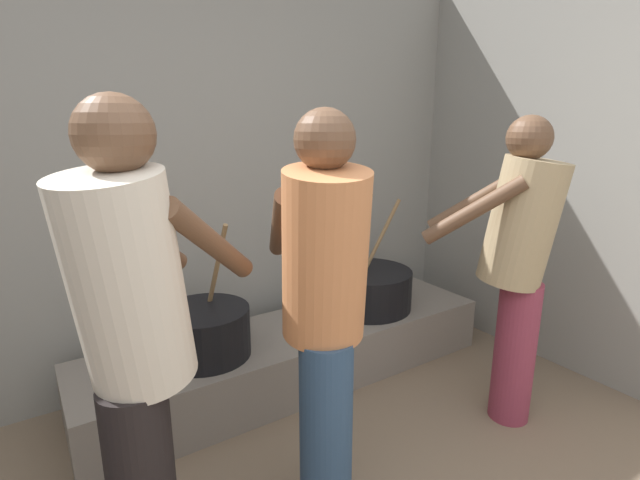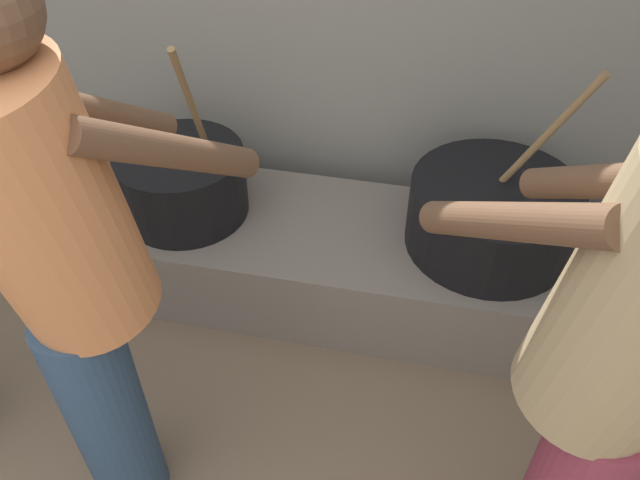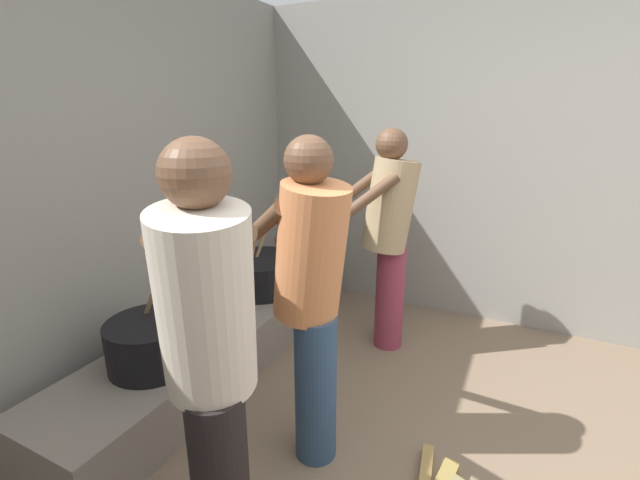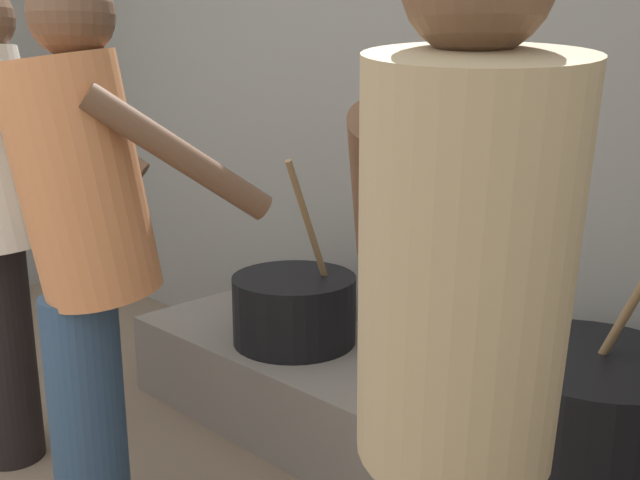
{
  "view_description": "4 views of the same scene",
  "coord_description": "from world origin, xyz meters",
  "px_view_note": "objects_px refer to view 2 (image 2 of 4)",
  "views": [
    {
      "loc": [
        -0.5,
        -0.27,
        1.51
      ],
      "look_at": [
        0.68,
        1.54,
        0.96
      ],
      "focal_mm": 26.3,
      "sensor_mm": 36.0,
      "label": 1
    },
    {
      "loc": [
        1.09,
        0.2,
        1.83
      ],
      "look_at": [
        0.83,
        1.45,
        0.68
      ],
      "focal_mm": 35.52,
      "sensor_mm": 36.0,
      "label": 2
    },
    {
      "loc": [
        -1.2,
        0.2,
        1.66
      ],
      "look_at": [
        0.75,
        1.17,
        0.98
      ],
      "focal_mm": 24.17,
      "sensor_mm": 36.0,
      "label": 3
    },
    {
      "loc": [
        1.99,
        0.2,
        1.31
      ],
      "look_at": [
        0.71,
        1.54,
        0.86
      ],
      "focal_mm": 38.83,
      "sensor_mm": 36.0,
      "label": 4
    }
  ],
  "objects_px": {
    "cooking_pot_secondary": "(183,182)",
    "cook_in_tan_shirt": "(619,365)",
    "cook_in_orange_shirt": "(68,270)",
    "cooking_pot_main": "(492,215)"
  },
  "relations": [
    {
      "from": "cooking_pot_secondary",
      "to": "cook_in_tan_shirt",
      "type": "relative_size",
      "value": 0.46
    },
    {
      "from": "cook_in_orange_shirt",
      "to": "cooking_pot_secondary",
      "type": "bearing_deg",
      "value": 99.65
    },
    {
      "from": "cooking_pot_main",
      "to": "cook_in_tan_shirt",
      "type": "height_order",
      "value": "cook_in_tan_shirt"
    },
    {
      "from": "cooking_pot_main",
      "to": "cook_in_tan_shirt",
      "type": "bearing_deg",
      "value": -79.89
    },
    {
      "from": "cooking_pot_main",
      "to": "cook_in_tan_shirt",
      "type": "distance_m",
      "value": 1.04
    },
    {
      "from": "cooking_pot_main",
      "to": "cooking_pot_secondary",
      "type": "xyz_separation_m",
      "value": [
        -1.1,
        -0.05,
        0.0
      ]
    },
    {
      "from": "cooking_pot_main",
      "to": "cook_in_tan_shirt",
      "type": "xyz_separation_m",
      "value": [
        0.17,
        -0.93,
        0.42
      ]
    },
    {
      "from": "cook_in_tan_shirt",
      "to": "cooking_pot_main",
      "type": "bearing_deg",
      "value": 100.11
    },
    {
      "from": "cooking_pot_main",
      "to": "cook_in_orange_shirt",
      "type": "relative_size",
      "value": 0.45
    },
    {
      "from": "cooking_pot_main",
      "to": "cooking_pot_secondary",
      "type": "bearing_deg",
      "value": -177.59
    }
  ]
}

